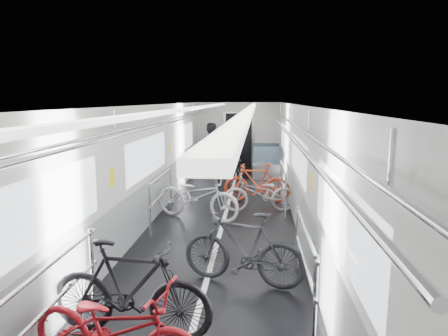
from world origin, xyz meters
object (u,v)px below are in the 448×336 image
object	(u,v)px
bike_right_far	(257,183)
bike_left_far	(197,196)
bike_right_near	(243,248)
bike_aisle	(235,166)
bike_right_mid	(260,193)
bike_left_near	(116,329)
person_standing	(223,155)
person_seated	(210,147)
bike_left_mid	(130,290)

from	to	relation	value
bike_right_far	bike_left_far	bearing A→B (deg)	-36.26
bike_right_near	bike_aisle	world-z (taller)	bike_right_near
bike_right_mid	bike_right_near	bearing A→B (deg)	-10.54
bike_left_near	person_standing	size ratio (longest dim) A/B	1.06
person_standing	bike_left_far	bearing A→B (deg)	102.30
bike_left_near	person_seated	xyz separation A→B (m)	(-0.37, 10.52, 0.40)
bike_left_far	person_standing	world-z (taller)	person_standing
bike_left_mid	bike_aisle	distance (m)	8.26
bike_left_mid	person_seated	size ratio (longest dim) A/B	1.04
bike_right_mid	person_seated	bearing A→B (deg)	-167.69
bike_left_near	bike_right_far	xyz separation A→B (m)	(1.25, 6.40, 0.03)
bike_right_near	person_seated	bearing A→B (deg)	-155.97
bike_right_far	person_seated	xyz separation A→B (m)	(-1.62, 4.12, 0.37)
bike_aisle	bike_left_mid	bearing A→B (deg)	-84.35
bike_right_near	person_standing	bearing A→B (deg)	-158.32
bike_aisle	person_standing	xyz separation A→B (m)	(-0.40, 0.10, 0.35)
person_seated	bike_aisle	bearing A→B (deg)	125.71
bike_right_mid	person_standing	distance (m)	3.57
bike_right_near	bike_right_mid	xyz separation A→B (m)	(0.25, 3.63, -0.09)
bike_left_near	bike_aisle	bearing A→B (deg)	8.99
bike_right_far	bike_aisle	bearing A→B (deg)	-161.56
bike_left_far	bike_right_mid	distance (m)	1.49
bike_right_mid	person_seated	distance (m)	5.25
bike_right_mid	person_standing	world-z (taller)	person_standing
bike_aisle	bike_right_near	bearing A→B (deg)	-75.78
bike_aisle	bike_left_far	bearing A→B (deg)	-88.21
bike_left_near	bike_left_far	bearing A→B (deg)	12.69
bike_left_near	person_seated	size ratio (longest dim) A/B	1.02
bike_right_far	person_seated	distance (m)	4.44
bike_left_far	person_seated	xyz separation A→B (m)	(-0.38, 5.63, 0.36)
bike_right_mid	person_seated	size ratio (longest dim) A/B	0.95
bike_aisle	person_seated	xyz separation A→B (m)	(-0.96, 1.69, 0.38)
bike_right_near	person_seated	distance (m)	8.71
bike_right_far	person_standing	size ratio (longest dim) A/B	0.99
bike_left_near	bike_right_near	size ratio (longest dim) A/B	1.02
bike_right_far	bike_aisle	world-z (taller)	bike_right_far
bike_right_near	person_standing	xyz separation A→B (m)	(-0.89, 6.99, 0.31)
bike_left_mid	bike_left_far	distance (m)	4.30
bike_left_far	bike_right_far	bearing A→B (deg)	-19.63
bike_left_mid	bike_aisle	xyz separation A→B (m)	(0.65, 8.24, -0.06)
bike_left_mid	bike_right_near	world-z (taller)	bike_left_mid
bike_left_far	bike_right_near	distance (m)	3.14
bike_left_far	bike_right_mid	bearing A→B (deg)	-42.84
bike_left_mid	bike_right_far	size ratio (longest dim) A/B	1.10
bike_aisle	bike_right_mid	bearing A→B (deg)	-67.09
person_seated	bike_right_far	bearing A→B (deg)	117.55
person_standing	bike_left_near	bearing A→B (deg)	103.65
bike_left_mid	bike_left_near	bearing A→B (deg)	-168.74
bike_left_near	person_standing	distance (m)	8.95
bike_left_far	bike_aisle	size ratio (longest dim) A/B	1.05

